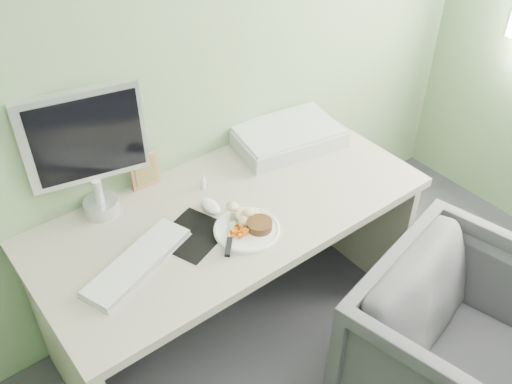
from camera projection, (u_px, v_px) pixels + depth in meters
wall_back at (167, 31)px, 2.13m from camera, size 3.50×0.00×3.50m
desk at (232, 241)px, 2.41m from camera, size 1.60×0.75×0.73m
plate at (247, 230)px, 2.18m from camera, size 0.26×0.26×0.01m
steak at (260, 225)px, 2.17m from camera, size 0.13×0.13×0.03m
potato_pile at (241, 212)px, 2.21m from camera, size 0.12×0.10×0.06m
carrot_heap at (238, 231)px, 2.14m from camera, size 0.07×0.07×0.04m
steak_knife at (230, 240)px, 2.11m from camera, size 0.17×0.19×0.02m
mousepad at (193, 235)px, 2.17m from camera, size 0.30×0.29×0.00m
keyboard at (138, 261)px, 2.04m from camera, size 0.46×0.28×0.02m
computer_mouse at (211, 206)px, 2.27m from camera, size 0.06×0.11×0.04m
photo_frame at (145, 172)px, 2.35m from camera, size 0.12×0.02×0.16m
eyedrop_bottle at (203, 182)px, 2.37m from camera, size 0.02×0.02×0.07m
scanner at (287, 137)px, 2.63m from camera, size 0.53×0.40×0.07m
monitor at (87, 148)px, 2.10m from camera, size 0.44×0.16×0.53m
desk_chair at (469, 356)px, 2.18m from camera, size 0.92×0.94×0.72m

